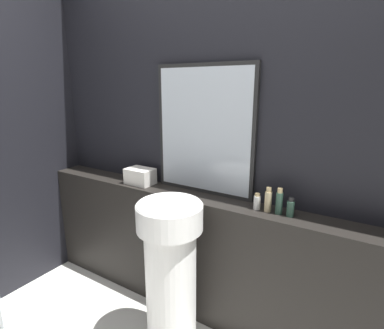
# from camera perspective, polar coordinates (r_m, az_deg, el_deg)

# --- Properties ---
(wall_back) EXTENTS (8.00, 0.06, 2.50)m
(wall_back) POSITION_cam_1_polar(r_m,az_deg,el_deg) (2.01, 5.26, 4.31)
(wall_back) COLOR black
(wall_back) RESTS_ON ground_plane
(vanity_counter) EXTENTS (2.89, 0.23, 0.89)m
(vanity_counter) POSITION_cam_1_polar(r_m,az_deg,el_deg) (2.19, 2.98, -17.46)
(vanity_counter) COLOR black
(vanity_counter) RESTS_ON ground_plane
(pedestal_sink) EXTENTS (0.39, 0.39, 0.97)m
(pedestal_sink) POSITION_cam_1_polar(r_m,az_deg,el_deg) (1.92, -4.07, -19.71)
(pedestal_sink) COLOR white
(pedestal_sink) RESTS_ON ground_plane
(mirror) EXTENTS (0.72, 0.03, 0.86)m
(mirror) POSITION_cam_1_polar(r_m,az_deg,el_deg) (2.00, 2.31, 6.44)
(mirror) COLOR black
(mirror) RESTS_ON vanity_counter
(towel_stack) EXTENTS (0.21, 0.15, 0.12)m
(towel_stack) POSITION_cam_1_polar(r_m,az_deg,el_deg) (2.29, -9.85, -2.21)
(towel_stack) COLOR silver
(towel_stack) RESTS_ON vanity_counter
(shampoo_bottle) EXTENTS (0.04, 0.04, 0.10)m
(shampoo_bottle) POSITION_cam_1_polar(r_m,az_deg,el_deg) (1.85, 12.29, -6.95)
(shampoo_bottle) COLOR white
(shampoo_bottle) RESTS_ON vanity_counter
(conditioner_bottle) EXTENTS (0.04, 0.04, 0.15)m
(conditioner_bottle) POSITION_cam_1_polar(r_m,az_deg,el_deg) (1.82, 14.30, -6.65)
(conditioner_bottle) COLOR #C6B284
(conditioner_bottle) RESTS_ON vanity_counter
(lotion_bottle) EXTENTS (0.04, 0.04, 0.16)m
(lotion_bottle) POSITION_cam_1_polar(r_m,az_deg,el_deg) (1.80, 16.28, -6.88)
(lotion_bottle) COLOR #2D4C3D
(lotion_bottle) RESTS_ON vanity_counter
(body_wash_bottle) EXTENTS (0.04, 0.04, 0.11)m
(body_wash_bottle) POSITION_cam_1_polar(r_m,az_deg,el_deg) (1.80, 18.26, -7.84)
(body_wash_bottle) COLOR #2D4C3D
(body_wash_bottle) RESTS_ON vanity_counter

